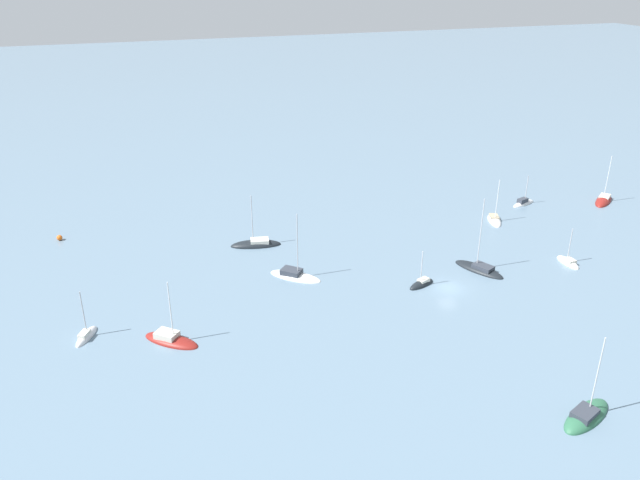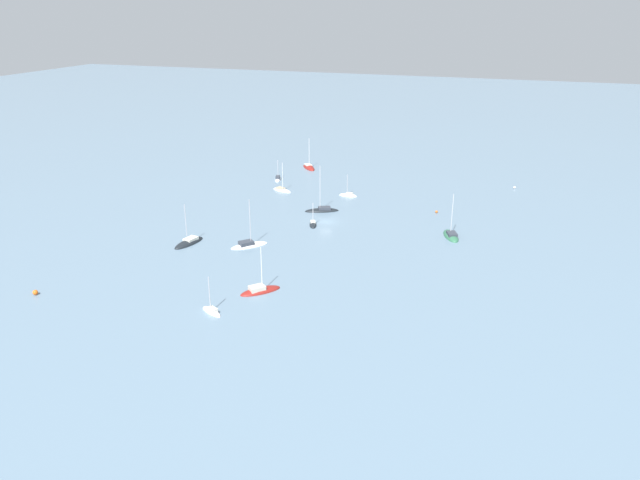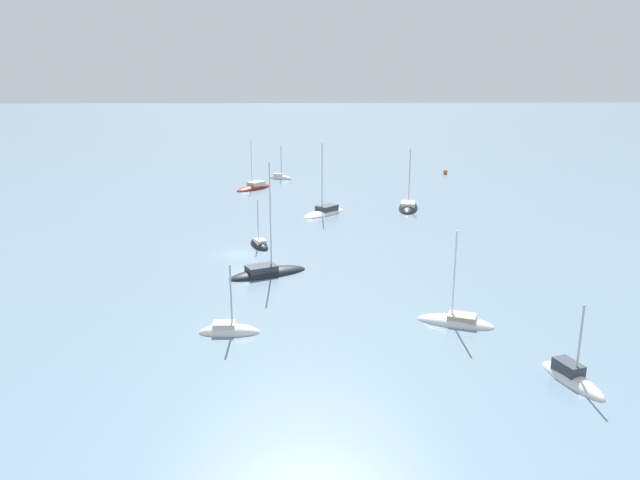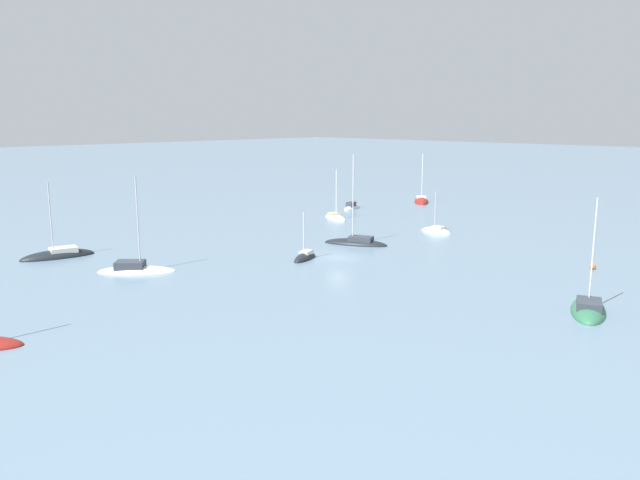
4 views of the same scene
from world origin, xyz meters
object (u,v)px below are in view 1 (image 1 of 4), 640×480
sailboat_6 (86,337)px  sailboat_7 (422,285)px  mooring_buoy_2 (60,238)px  sailboat_4 (479,270)px  sailboat_0 (256,245)px  sailboat_8 (171,340)px  sailboat_2 (295,276)px  sailboat_10 (523,204)px  sailboat_5 (568,263)px  sailboat_3 (586,417)px  sailboat_9 (603,201)px  sailboat_1 (494,220)px

sailboat_6 → sailboat_7: (-44.63, 1.27, -0.03)m
mooring_buoy_2 → sailboat_6: bearing=97.4°
sailboat_6 → sailboat_4: bearing=-62.5°
sailboat_0 → sailboat_8: 28.30m
sailboat_2 → sailboat_10: sailboat_2 is taller
sailboat_2 → sailboat_5: bearing=30.0°
sailboat_5 → sailboat_7: size_ratio=1.03×
sailboat_3 → sailboat_9: size_ratio=1.02×
sailboat_9 → sailboat_6: bearing=-27.4°
sailboat_5 → sailboat_10: 24.59m
sailboat_2 → sailboat_5: sailboat_2 is taller
sailboat_6 → mooring_buoy_2: sailboat_6 is taller
sailboat_0 → sailboat_5: size_ratio=1.51×
sailboat_6 → sailboat_9: size_ratio=0.69×
sailboat_9 → sailboat_10: bearing=-51.3°
sailboat_6 → sailboat_7: size_ratio=1.13×
sailboat_6 → sailboat_3: bearing=-96.1°
sailboat_0 → sailboat_4: 34.78m
sailboat_3 → mooring_buoy_2: sailboat_3 is taller
sailboat_4 → sailboat_1: bearing=-64.5°
sailboat_3 → sailboat_7: sailboat_3 is taller
sailboat_7 → sailboat_4: bearing=166.6°
sailboat_8 → sailboat_0: bearing=97.5°
sailboat_2 → sailboat_5: (-40.23, 9.08, -0.07)m
sailboat_8 → sailboat_10: sailboat_8 is taller
sailboat_7 → sailboat_9: 51.24m
sailboat_1 → sailboat_10: bearing=140.0°
sailboat_1 → sailboat_7: bearing=-31.7°
sailboat_3 → sailboat_1: bearing=44.1°
sailboat_1 → sailboat_10: (-9.67, -5.18, 0.05)m
sailboat_0 → sailboat_4: sailboat_4 is taller
sailboat_0 → sailboat_5: bearing=165.4°
sailboat_1 → sailboat_4: size_ratio=0.70×
sailboat_1 → sailboat_8: 61.22m
sailboat_7 → mooring_buoy_2: (48.73, -32.72, 0.38)m
sailboat_0 → sailboat_3: size_ratio=0.92×
sailboat_3 → sailboat_7: 30.27m
sailboat_1 → sailboat_3: (20.06, 47.10, 0.01)m
sailboat_6 → sailboat_0: bearing=-25.9°
sailboat_5 → sailboat_10: sailboat_5 is taller
mooring_buoy_2 → sailboat_9: bearing=171.6°
sailboat_0 → sailboat_10: sailboat_0 is taller
sailboat_4 → sailboat_10: size_ratio=1.93×
sailboat_10 → sailboat_5: bearing=-128.0°
sailboat_5 → sailboat_6: 68.75m
sailboat_0 → sailboat_1: 41.98m
mooring_buoy_2 → sailboat_0: bearing=157.6°
sailboat_0 → sailboat_2: size_ratio=0.90×
sailboat_3 → sailboat_8: (37.86, -27.27, 0.03)m
sailboat_8 → sailboat_10: bearing=62.4°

